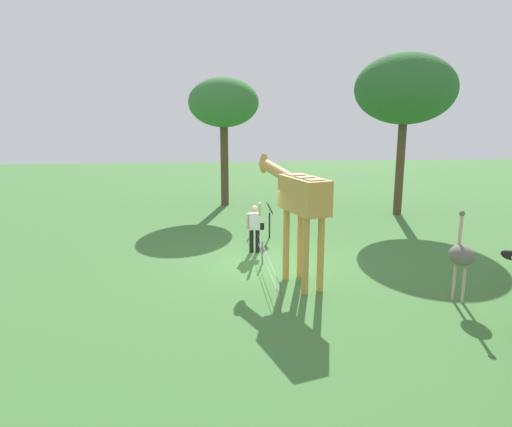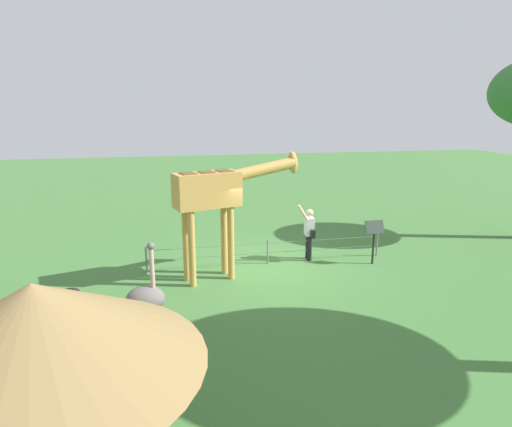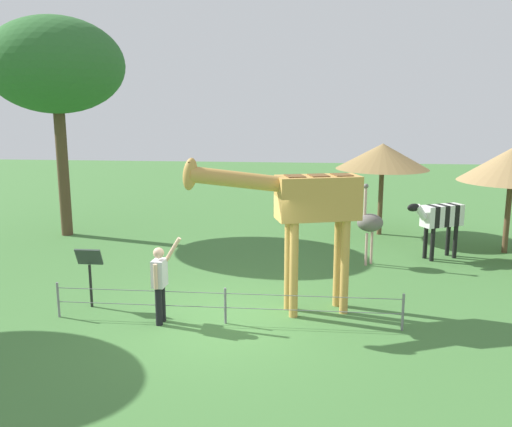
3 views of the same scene
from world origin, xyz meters
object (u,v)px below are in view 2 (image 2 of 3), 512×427
object	(u,v)px
visitor	(309,231)
zebra	(8,334)
giraffe	(217,195)
info_sign	(374,233)
shade_hut_near	(36,328)
ostrich	(146,300)

from	to	relation	value
visitor	zebra	size ratio (longest dim) A/B	1.02
giraffe	info_sign	bearing A→B (deg)	1.82
shade_hut_near	info_sign	distance (m)	10.40
ostrich	shade_hut_near	world-z (taller)	shade_hut_near
shade_hut_near	visitor	bearing A→B (deg)	56.90
visitor	info_sign	bearing A→B (deg)	-22.51
giraffe	visitor	distance (m)	3.28
giraffe	ostrich	distance (m)	4.21
giraffe	visitor	bearing A→B (deg)	17.08
visitor	zebra	bearing A→B (deg)	-141.12
giraffe	visitor	size ratio (longest dim) A/B	2.05
visitor	giraffe	bearing A→B (deg)	-162.92
zebra	ostrich	distance (m)	2.19
visitor	info_sign	xyz separation A→B (m)	(1.75, -0.73, 0.05)
zebra	info_sign	distance (m)	9.57
info_sign	giraffe	bearing A→B (deg)	-178.18
ostrich	shade_hut_near	xyz separation A→B (m)	(-0.73, -3.63, 1.45)
visitor	shade_hut_near	distance (m)	9.89
zebra	ostrich	bearing A→B (deg)	21.66
ostrich	zebra	bearing A→B (deg)	-158.34
shade_hut_near	info_sign	size ratio (longest dim) A/B	2.32
zebra	visitor	bearing A→B (deg)	38.88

